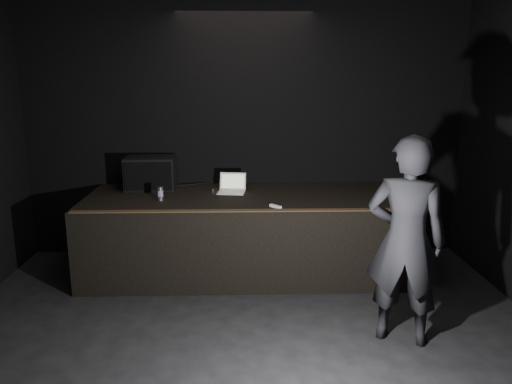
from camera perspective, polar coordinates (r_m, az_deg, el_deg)
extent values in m
cube|color=black|center=(6.91, -1.32, 7.12)|extent=(6.00, 0.10, 3.50)
cube|color=black|center=(6.42, -1.22, -4.79)|extent=(4.00, 1.50, 1.00)
cube|color=brown|center=(5.60, -1.19, -2.12)|extent=(3.92, 0.10, 0.01)
cube|color=black|center=(6.78, -11.94, 2.15)|extent=(0.65, 0.46, 0.43)
cube|color=black|center=(6.56, -12.26, 1.75)|extent=(0.61, 0.03, 0.37)
cylinder|color=black|center=(6.89, -8.42, 0.72)|extent=(0.92, 0.46, 0.02)
cube|color=silver|center=(6.44, -2.85, -0.04)|extent=(0.37, 0.28, 0.02)
cube|color=silver|center=(6.44, -2.85, 0.04)|extent=(0.30, 0.18, 0.00)
cube|color=silver|center=(6.56, -2.66, 1.26)|extent=(0.35, 0.12, 0.22)
cube|color=gold|center=(6.56, -2.67, 1.24)|extent=(0.31, 0.09, 0.18)
cylinder|color=silver|center=(6.15, -10.88, -0.20)|extent=(0.07, 0.07, 0.17)
cylinder|color=navy|center=(6.15, -10.88, -0.16)|extent=(0.07, 0.07, 0.07)
cylinder|color=#A20E26|center=(6.16, -10.86, -0.54)|extent=(0.07, 0.07, 0.01)
cylinder|color=white|center=(6.29, -4.68, -0.05)|extent=(0.07, 0.07, 0.09)
cube|color=white|center=(5.73, 2.24, -1.65)|extent=(0.14, 0.15, 0.03)
imported|color=black|center=(4.83, 16.75, -5.39)|extent=(0.84, 0.69, 1.98)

